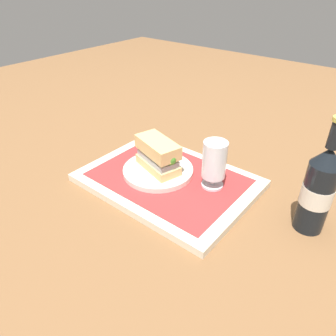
{
  "coord_description": "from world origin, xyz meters",
  "views": [
    {
      "loc": [
        0.44,
        -0.54,
        0.5
      ],
      "look_at": [
        0.0,
        0.0,
        0.05
      ],
      "focal_mm": 33.73,
      "sensor_mm": 36.0,
      "label": 1
    }
  ],
  "objects_px": {
    "sandwich": "(160,154)",
    "beer_bottle": "(318,189)",
    "beer_glass": "(214,163)",
    "plate": "(159,170)"
  },
  "relations": [
    {
      "from": "sandwich",
      "to": "beer_bottle",
      "type": "height_order",
      "value": "beer_bottle"
    },
    {
      "from": "plate",
      "to": "beer_bottle",
      "type": "height_order",
      "value": "beer_bottle"
    },
    {
      "from": "beer_glass",
      "to": "beer_bottle",
      "type": "bearing_deg",
      "value": 6.25
    },
    {
      "from": "beer_glass",
      "to": "beer_bottle",
      "type": "distance_m",
      "value": 0.24
    },
    {
      "from": "plate",
      "to": "beer_bottle",
      "type": "relative_size",
      "value": 0.71
    },
    {
      "from": "beer_glass",
      "to": "beer_bottle",
      "type": "height_order",
      "value": "beer_bottle"
    },
    {
      "from": "plate",
      "to": "beer_bottle",
      "type": "bearing_deg",
      "value": 9.4
    },
    {
      "from": "beer_bottle",
      "to": "sandwich",
      "type": "bearing_deg",
      "value": -170.38
    },
    {
      "from": "plate",
      "to": "sandwich",
      "type": "bearing_deg",
      "value": -16.34
    },
    {
      "from": "plate",
      "to": "beer_glass",
      "type": "xyz_separation_m",
      "value": [
        0.15,
        0.04,
        0.06
      ]
    }
  ]
}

